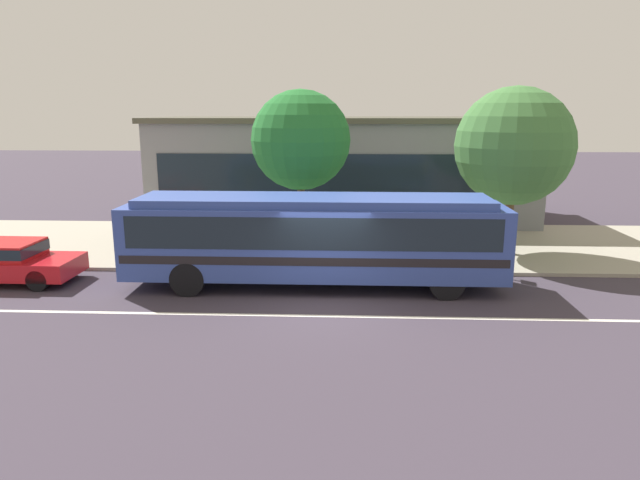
# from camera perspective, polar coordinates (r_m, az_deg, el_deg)

# --- Properties ---
(ground_plane) EXTENTS (120.00, 120.00, 0.00)m
(ground_plane) POSITION_cam_1_polar(r_m,az_deg,el_deg) (15.68, 0.47, -6.61)
(ground_plane) COLOR #3C3441
(sidewalk_slab) EXTENTS (60.00, 8.00, 0.12)m
(sidewalk_slab) POSITION_cam_1_polar(r_m,az_deg,el_deg) (22.49, 1.14, -0.42)
(sidewalk_slab) COLOR #A09887
(sidewalk_slab) RESTS_ON ground_plane
(lane_stripe_center) EXTENTS (56.00, 0.16, 0.01)m
(lane_stripe_center) POSITION_cam_1_polar(r_m,az_deg,el_deg) (14.93, 0.35, -7.62)
(lane_stripe_center) COLOR silver
(lane_stripe_center) RESTS_ON ground_plane
(transit_bus) EXTENTS (11.20, 2.47, 2.75)m
(transit_bus) POSITION_cam_1_polar(r_m,az_deg,el_deg) (16.95, -0.56, 0.52)
(transit_bus) COLOR #33499A
(transit_bus) RESTS_ON ground_plane
(sedan_behind_bus) EXTENTS (4.49, 1.88, 1.29)m
(sedan_behind_bus) POSITION_cam_1_polar(r_m,az_deg,el_deg) (20.16, -29.30, -1.71)
(sedan_behind_bus) COLOR red
(sedan_behind_bus) RESTS_ON ground_plane
(pedestrian_waiting_near_sign) EXTENTS (0.47, 0.47, 1.67)m
(pedestrian_waiting_near_sign) POSITION_cam_1_polar(r_m,az_deg,el_deg) (19.55, -4.94, 0.62)
(pedestrian_waiting_near_sign) COLOR #7F7150
(pedestrian_waiting_near_sign) RESTS_ON sidewalk_slab
(pedestrian_walking_along_curb) EXTENTS (0.48, 0.48, 1.60)m
(pedestrian_walking_along_curb) POSITION_cam_1_polar(r_m,az_deg,el_deg) (20.02, -12.34, 0.53)
(pedestrian_walking_along_curb) COLOR #72625D
(pedestrian_walking_along_curb) RESTS_ON sidewalk_slab
(bus_stop_sign) EXTENTS (0.14, 0.44, 2.44)m
(bus_stop_sign) POSITION_cam_1_polar(r_m,az_deg,el_deg) (19.20, 15.35, 1.78)
(bus_stop_sign) COLOR gray
(bus_stop_sign) RESTS_ON sidewalk_slab
(street_tree_near_stop) EXTENTS (3.57, 3.57, 5.85)m
(street_tree_near_stop) POSITION_cam_1_polar(r_m,az_deg,el_deg) (20.68, -1.95, 9.94)
(street_tree_near_stop) COLOR brown
(street_tree_near_stop) RESTS_ON sidewalk_slab
(street_tree_mid_block) EXTENTS (4.15, 4.15, 5.95)m
(street_tree_mid_block) POSITION_cam_1_polar(r_m,az_deg,el_deg) (21.36, 18.87, 8.86)
(street_tree_mid_block) COLOR brown
(street_tree_mid_block) RESTS_ON sidewalk_slab
(station_building) EXTENTS (17.86, 7.50, 4.90)m
(station_building) POSITION_cam_1_polar(r_m,az_deg,el_deg) (28.15, 2.27, 7.22)
(station_building) COLOR gray
(station_building) RESTS_ON ground_plane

